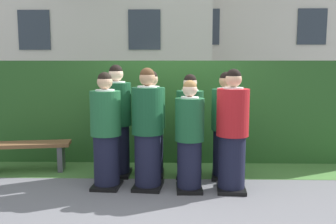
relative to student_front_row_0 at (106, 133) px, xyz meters
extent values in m
plane|color=slate|center=(0.86, -0.06, -0.78)|extent=(60.00, 60.00, 0.00)
cylinder|color=black|center=(0.00, 0.00, -0.40)|extent=(0.36, 0.36, 0.75)
cube|color=black|center=(0.00, 0.00, -0.75)|extent=(0.41, 0.49, 0.05)
cylinder|color=#1E5B33|center=(0.00, 0.00, 0.28)|extent=(0.42, 0.42, 0.62)
cylinder|color=white|center=(0.00, 0.00, 0.60)|extent=(0.26, 0.26, 0.03)
cube|color=#236038|center=(0.01, 0.20, 0.41)|extent=(0.04, 0.01, 0.27)
sphere|color=tan|center=(0.00, 0.00, 0.72)|extent=(0.21, 0.21, 0.21)
sphere|color=black|center=(0.00, 0.00, 0.76)|extent=(0.20, 0.20, 0.20)
cube|color=white|center=(0.02, 0.27, 0.19)|extent=(0.15, 0.02, 0.20)
cylinder|color=black|center=(0.59, -0.02, -0.39)|extent=(0.37, 0.37, 0.78)
cube|color=black|center=(0.59, -0.02, -0.75)|extent=(0.44, 0.52, 0.05)
cylinder|color=#144728|center=(0.59, -0.02, 0.32)|extent=(0.44, 0.44, 0.64)
cylinder|color=white|center=(0.59, -0.02, 0.65)|extent=(0.27, 0.27, 0.03)
cube|color=navy|center=(0.61, 0.19, 0.45)|extent=(0.04, 0.02, 0.28)
sphere|color=tan|center=(0.59, -0.02, 0.77)|extent=(0.22, 0.22, 0.22)
sphere|color=#472D19|center=(0.59, -0.02, 0.81)|extent=(0.20, 0.20, 0.20)
cylinder|color=black|center=(1.17, -0.10, -0.43)|extent=(0.34, 0.34, 0.70)
cube|color=black|center=(1.17, -0.10, -0.75)|extent=(0.37, 0.45, 0.05)
cylinder|color=#19512D|center=(1.17, -0.10, 0.21)|extent=(0.40, 0.40, 0.58)
cylinder|color=white|center=(1.17, -0.10, 0.51)|extent=(0.25, 0.25, 0.03)
cube|color=#236038|center=(1.16, 0.09, 0.33)|extent=(0.04, 0.01, 0.26)
sphere|color=beige|center=(1.17, -0.10, 0.62)|extent=(0.20, 0.20, 0.20)
sphere|color=olive|center=(1.17, -0.10, 0.66)|extent=(0.18, 0.18, 0.18)
cube|color=white|center=(1.16, 0.16, 0.13)|extent=(0.15, 0.01, 0.20)
cylinder|color=black|center=(1.75, -0.10, -0.39)|extent=(0.37, 0.37, 0.77)
cube|color=black|center=(1.75, -0.10, -0.75)|extent=(0.42, 0.51, 0.05)
cylinder|color=#AD191E|center=(1.75, -0.10, 0.31)|extent=(0.44, 0.44, 0.64)
cylinder|color=white|center=(1.75, -0.10, 0.64)|extent=(0.27, 0.27, 0.03)
cube|color=#236038|center=(1.76, 0.11, 0.44)|extent=(0.04, 0.01, 0.28)
sphere|color=tan|center=(1.75, -0.10, 0.76)|extent=(0.22, 0.22, 0.22)
sphere|color=black|center=(1.75, -0.10, 0.80)|extent=(0.20, 0.20, 0.20)
cylinder|color=black|center=(0.06, 0.57, -0.38)|extent=(0.38, 0.38, 0.80)
cube|color=black|center=(0.06, 0.57, -0.75)|extent=(0.40, 0.50, 0.05)
cylinder|color=#144728|center=(0.06, 0.57, 0.35)|extent=(0.45, 0.45, 0.66)
cylinder|color=white|center=(0.06, 0.57, 0.68)|extent=(0.28, 0.28, 0.03)
cube|color=#236038|center=(0.06, 0.79, 0.48)|extent=(0.04, 0.01, 0.29)
sphere|color=beige|center=(0.06, 0.57, 0.81)|extent=(0.23, 0.23, 0.23)
sphere|color=black|center=(0.06, 0.57, 0.85)|extent=(0.21, 0.21, 0.21)
cylinder|color=black|center=(0.60, 0.58, -0.40)|extent=(0.36, 0.36, 0.76)
cube|color=black|center=(0.60, 0.58, -0.75)|extent=(0.38, 0.47, 0.05)
cylinder|color=#19512D|center=(0.60, 0.58, 0.29)|extent=(0.43, 0.43, 0.63)
cylinder|color=white|center=(0.60, 0.58, 0.61)|extent=(0.27, 0.27, 0.03)
cube|color=#236038|center=(0.60, 0.78, 0.42)|extent=(0.04, 0.01, 0.28)
sphere|color=tan|center=(0.60, 0.58, 0.73)|extent=(0.21, 0.21, 0.21)
sphere|color=black|center=(0.60, 0.58, 0.77)|extent=(0.20, 0.20, 0.20)
cylinder|color=black|center=(1.19, 0.51, -0.41)|extent=(0.35, 0.35, 0.73)
cube|color=black|center=(1.19, 0.51, -0.75)|extent=(0.41, 0.49, 0.05)
cylinder|color=#19512D|center=(1.19, 0.51, 0.26)|extent=(0.41, 0.41, 0.60)
cylinder|color=white|center=(1.19, 0.51, 0.56)|extent=(0.26, 0.26, 0.03)
cube|color=navy|center=(1.21, 0.71, 0.38)|extent=(0.04, 0.02, 0.27)
sphere|color=beige|center=(1.19, 0.51, 0.68)|extent=(0.21, 0.21, 0.21)
sphere|color=black|center=(1.19, 0.51, 0.72)|extent=(0.19, 0.19, 0.19)
cylinder|color=black|center=(1.73, 0.47, -0.40)|extent=(0.36, 0.36, 0.75)
cube|color=black|center=(1.73, 0.47, -0.75)|extent=(0.43, 0.51, 0.05)
cylinder|color=#19512D|center=(1.73, 0.47, 0.28)|extent=(0.42, 0.42, 0.62)
cylinder|color=white|center=(1.73, 0.47, 0.59)|extent=(0.26, 0.26, 0.03)
cube|color=navy|center=(1.75, 0.67, 0.40)|extent=(0.04, 0.02, 0.27)
sphere|color=tan|center=(1.73, 0.47, 0.71)|extent=(0.21, 0.21, 0.21)
sphere|color=black|center=(1.73, 0.47, 0.75)|extent=(0.19, 0.19, 0.19)
cube|color=#285623|center=(0.86, 1.62, 0.12)|extent=(7.24, 0.70, 1.80)
cube|color=beige|center=(3.54, 8.22, 1.56)|extent=(7.38, 3.19, 4.68)
cube|color=#2D3842|center=(1.88, 6.60, 2.12)|extent=(0.90, 0.04, 1.10)
cube|color=#2D3842|center=(5.20, 6.60, 2.12)|extent=(0.90, 0.04, 1.10)
cube|color=beige|center=(-1.47, 7.07, 1.40)|extent=(6.91, 3.44, 4.35)
cube|color=#2D3842|center=(-3.02, 5.33, 1.92)|extent=(0.90, 0.04, 1.10)
cube|color=#2D3842|center=(0.09, 5.33, 1.92)|extent=(0.90, 0.04, 1.10)
cube|color=brown|center=(-1.45, 0.71, -0.33)|extent=(1.44, 0.58, 0.06)
cube|color=#4C4C51|center=(-0.91, 0.80, -0.57)|extent=(0.13, 0.33, 0.42)
cube|color=#477A38|center=(0.86, 0.82, -0.77)|extent=(7.24, 0.90, 0.01)
camera|label=1|loc=(0.98, -4.94, 0.96)|focal=38.54mm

